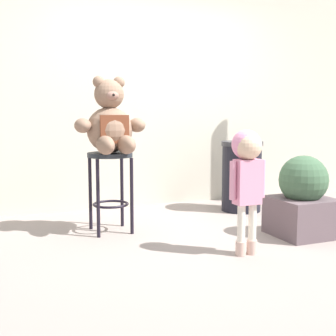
{
  "coord_description": "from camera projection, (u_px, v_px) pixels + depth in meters",
  "views": [
    {
      "loc": [
        -1.92,
        -3.38,
        1.1
      ],
      "look_at": [
        -0.45,
        0.19,
        0.63
      ],
      "focal_mm": 47.93,
      "sensor_mm": 36.0,
      "label": 1
    }
  ],
  "objects": [
    {
      "name": "trash_bin",
      "position": [
        241.0,
        176.0,
        5.1
      ],
      "size": [
        0.47,
        0.47,
        0.79
      ],
      "color": "black",
      "rests_on": "ground_plane"
    },
    {
      "name": "child_walking",
      "position": [
        247.0,
        165.0,
        3.44
      ],
      "size": [
        0.31,
        0.25,
        0.98
      ],
      "rotation": [
        0.0,
        0.0,
        -3.11
      ],
      "color": "#CAA497",
      "rests_on": "ground_plane"
    },
    {
      "name": "building_wall",
      "position": [
        151.0,
        45.0,
        5.39
      ],
      "size": [
        6.08,
        0.3,
        3.86
      ],
      "primitive_type": "cube",
      "color": "beige",
      "rests_on": "ground_plane"
    },
    {
      "name": "teddy_bear",
      "position": [
        110.0,
        125.0,
        4.08
      ],
      "size": [
        0.65,
        0.59,
        0.7
      ],
      "color": "#876854",
      "rests_on": "bar_stool_with_teddy"
    },
    {
      "name": "ground_plane",
      "position": [
        223.0,
        239.0,
        3.95
      ],
      "size": [
        24.0,
        24.0,
        0.0
      ],
      "primitive_type": "plane",
      "color": "gray"
    },
    {
      "name": "planter_with_shrub",
      "position": [
        303.0,
        199.0,
        4.05
      ],
      "size": [
        0.52,
        0.52,
        0.73
      ],
      "color": "#5E4D53",
      "rests_on": "ground_plane"
    },
    {
      "name": "bar_stool_with_teddy",
      "position": [
        110.0,
        175.0,
        4.16
      ],
      "size": [
        0.42,
        0.42,
        0.75
      ],
      "color": "#23282E",
      "rests_on": "ground_plane"
    }
  ]
}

